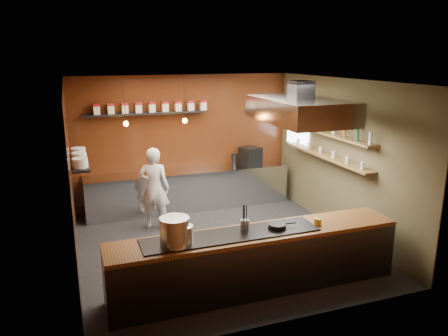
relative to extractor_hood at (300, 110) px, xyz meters
name	(u,v)px	position (x,y,z in m)	size (l,w,h in m)	color
floor	(221,246)	(-1.30, 0.40, -2.51)	(5.00, 5.00, 0.00)	black
back_wall	(185,142)	(-1.30, 2.90, -1.01)	(5.00, 5.00, 0.00)	#3F1A0B
left_wall	(71,181)	(-3.80, 0.40, -1.01)	(5.00, 5.00, 0.00)	#3F1A0B
right_wall	(342,157)	(1.20, 0.40, -1.01)	(5.00, 5.00, 0.00)	brown
ceiling	(221,81)	(-1.30, 0.40, 0.49)	(5.00, 5.00, 0.00)	silver
window_pane	(298,124)	(1.15, 2.10, -0.61)	(1.00, 1.00, 0.00)	white
prep_counter	(190,189)	(-1.30, 2.57, -2.06)	(4.60, 0.65, 0.90)	silver
pass_counter	(256,260)	(-1.30, -1.20, -2.04)	(4.40, 0.72, 0.94)	#38383D
tin_shelf	(145,113)	(-2.20, 2.76, -0.31)	(2.60, 0.26, 0.04)	black
plate_shelf	(80,163)	(-3.64, 1.40, -0.96)	(0.30, 1.40, 0.04)	black
bottle_shelf_upper	(328,133)	(1.04, 0.70, -0.59)	(0.26, 2.80, 0.04)	olive
bottle_shelf_lower	(326,156)	(1.04, 0.70, -1.06)	(0.26, 2.80, 0.04)	olive
extractor_hood	(300,110)	(0.00, 0.00, 0.00)	(1.20, 2.00, 0.72)	#38383D
pendant_left	(126,121)	(-2.70, 2.10, -0.35)	(0.10, 0.10, 0.95)	black
pendant_right	(185,118)	(-1.50, 2.10, -0.35)	(0.10, 0.10, 0.95)	black
storage_tins	(152,107)	(-2.05, 2.76, -0.17)	(2.43, 0.13, 0.22)	beige
plate_stacks	(79,157)	(-3.64, 1.40, -0.86)	(0.26, 1.16, 0.16)	white
bottles	(328,126)	(1.04, 0.70, -0.45)	(0.06, 2.66, 0.24)	silver
wine_glasses	(327,152)	(1.04, 0.70, -0.97)	(0.07, 2.37, 0.13)	silver
stockpot_large	(175,231)	(-2.54, -1.29, -1.37)	(0.40, 0.40, 0.39)	silver
stockpot_small	(183,235)	(-2.44, -1.29, -1.43)	(0.28, 0.28, 0.26)	silver
utensil_crock	(245,225)	(-1.47, -1.14, -1.48)	(0.13, 0.13, 0.17)	#B7BABE
frying_pan	(277,226)	(-0.98, -1.22, -1.53)	(0.44, 0.27, 0.07)	black
butter_jar	(318,222)	(-0.32, -1.26, -1.53)	(0.11, 0.11, 0.10)	gold
espresso_machine	(250,156)	(0.19, 2.57, -1.39)	(0.42, 0.40, 0.42)	black
chef	(154,188)	(-2.27, 1.68, -1.67)	(0.61, 0.40, 1.67)	white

